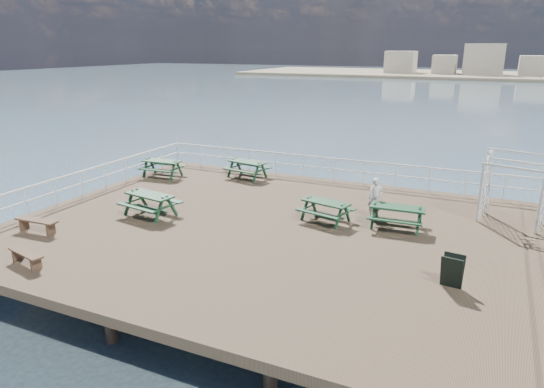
{
  "coord_description": "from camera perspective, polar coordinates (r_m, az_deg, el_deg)",
  "views": [
    {
      "loc": [
        6.7,
        -14.51,
        6.1
      ],
      "look_at": [
        -0.15,
        0.34,
        1.1
      ],
      "focal_mm": 32.0,
      "sensor_mm": 36.0,
      "label": 1
    }
  ],
  "objects": [
    {
      "name": "ground",
      "position": [
        17.16,
        -0.02,
        -4.35
      ],
      "size": [
        18.0,
        14.0,
        0.3
      ],
      "primitive_type": "cube",
      "color": "brown",
      "rests_on": "ground"
    },
    {
      "name": "picnic_table_b",
      "position": [
        23.4,
        -2.95,
        3.34
      ],
      "size": [
        2.1,
        1.81,
        0.91
      ],
      "rotation": [
        0.0,
        0.0,
        -0.18
      ],
      "color": "#143823",
      "rests_on": "ground"
    },
    {
      "name": "person",
      "position": [
        18.21,
        12.08,
        -0.46
      ],
      "size": [
        0.64,
        0.53,
        1.5
      ],
      "primitive_type": "imported",
      "rotation": [
        0.0,
        0.0,
        0.36
      ],
      "color": "silver",
      "rests_on": "ground"
    },
    {
      "name": "sea_backdrop",
      "position": [
        148.83,
        27.71,
        12.58
      ],
      "size": [
        300.0,
        300.0,
        9.2
      ],
      "color": "#3E5468",
      "rests_on": "ground"
    },
    {
      "name": "picnic_table_a",
      "position": [
        24.17,
        -12.81,
        3.37
      ],
      "size": [
        1.95,
        1.61,
        0.9
      ],
      "rotation": [
        0.0,
        0.0,
        0.06
      ],
      "color": "#143823",
      "rests_on": "ground"
    },
    {
      "name": "sandwich_board",
      "position": [
        13.69,
        20.43,
        -8.55
      ],
      "size": [
        0.6,
        0.48,
        0.91
      ],
      "rotation": [
        0.0,
        0.0,
        -0.13
      ],
      "color": "black",
      "rests_on": "ground"
    },
    {
      "name": "picnic_table_d",
      "position": [
        18.65,
        -14.18,
        -0.67
      ],
      "size": [
        2.17,
        1.86,
        0.94
      ],
      "rotation": [
        0.0,
        0.0,
        -0.17
      ],
      "color": "#143823",
      "rests_on": "ground"
    },
    {
      "name": "trellis_arbor",
      "position": [
        19.1,
        26.56,
        0.21
      ],
      "size": [
        2.33,
        1.62,
        2.63
      ],
      "rotation": [
        0.0,
        0.0,
        -0.25
      ],
      "color": "silver",
      "rests_on": "ground"
    },
    {
      "name": "flat_bench_far",
      "position": [
        18.35,
        -25.95,
        -3.05
      ],
      "size": [
        1.63,
        0.46,
        0.46
      ],
      "rotation": [
        0.0,
        0.0,
        0.05
      ],
      "color": "brown",
      "rests_on": "ground"
    },
    {
      "name": "picnic_table_e",
      "position": [
        17.62,
        6.35,
        -1.5
      ],
      "size": [
        2.0,
        1.75,
        0.84
      ],
      "rotation": [
        0.0,
        0.0,
        -0.24
      ],
      "color": "#143823",
      "rests_on": "ground"
    },
    {
      "name": "railing",
      "position": [
        19.1,
        3.02,
        1.1
      ],
      "size": [
        17.77,
        13.76,
        1.1
      ],
      "color": "silver",
      "rests_on": "ground"
    },
    {
      "name": "flat_bench_near",
      "position": [
        15.82,
        -26.97,
        -6.44
      ],
      "size": [
        1.46,
        0.64,
        0.41
      ],
      "rotation": [
        0.0,
        0.0,
        -0.22
      ],
      "color": "brown",
      "rests_on": "ground"
    },
    {
      "name": "picnic_table_c",
      "position": [
        17.38,
        14.5,
        -2.1
      ],
      "size": [
        1.9,
        1.56,
        0.89
      ],
      "rotation": [
        0.0,
        0.0,
        0.05
      ],
      "color": "#143823",
      "rests_on": "ground"
    }
  ]
}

